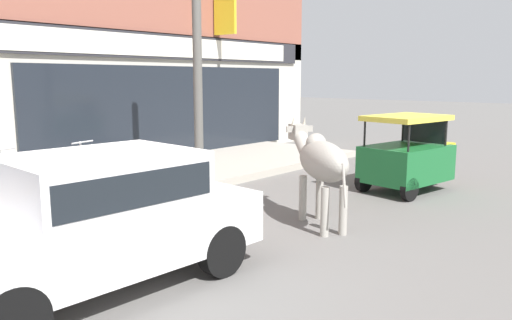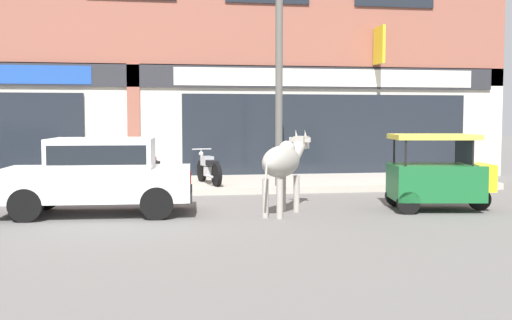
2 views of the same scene
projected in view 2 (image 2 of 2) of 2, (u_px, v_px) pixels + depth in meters
name	position (u px, v px, depth m)	size (l,w,h in m)	color
ground_plane	(122.00, 212.00, 11.78)	(90.00, 90.00, 0.00)	#605E5B
sidewalk	(132.00, 185.00, 15.64)	(19.00, 3.45, 0.16)	#A8A093
shop_building	(133.00, 24.00, 17.28)	(23.00, 1.40, 9.51)	#8E5142
cow	(283.00, 162.00, 11.41)	(1.41, 1.88, 1.61)	#9E998E
car_1	(100.00, 172.00, 11.38)	(3.68, 1.77, 1.46)	black
auto_rickshaw	(439.00, 177.00, 11.92)	(2.09, 1.42, 1.52)	black
motorcycle_0	(151.00, 169.00, 15.14)	(0.66, 1.78, 0.88)	black
motorcycle_1	(209.00, 169.00, 15.23)	(0.65, 1.79, 0.88)	black
utility_pole	(279.00, 84.00, 14.62)	(0.18, 0.18, 5.01)	#595651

